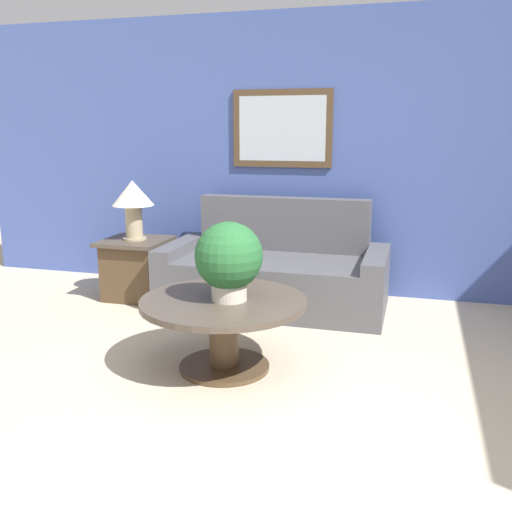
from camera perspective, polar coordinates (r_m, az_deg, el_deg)
name	(u,v)px	position (r m, az deg, el deg)	size (l,w,h in m)	color
ground_plane	(286,452)	(2.95, 3.07, -19.00)	(20.00, 20.00, 0.00)	#BCAD93
wall_back	(357,156)	(5.39, 10.05, 9.84)	(7.96, 0.09, 2.60)	#42569E
couch_main	(275,274)	(5.05, 1.91, -1.80)	(1.94, 0.93, 0.93)	#4C4C51
coffee_table	(224,318)	(3.72, -3.24, -6.25)	(1.08, 1.08, 0.48)	#4C3823
side_table	(136,268)	(5.41, -11.89, -1.18)	(0.58, 0.58, 0.55)	#4C3823
table_lamp	(133,199)	(5.30, -12.21, 5.59)	(0.38, 0.38, 0.54)	tan
potted_plant_on_table	(229,259)	(3.58, -2.74, -0.25)	(0.43, 0.43, 0.50)	beige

